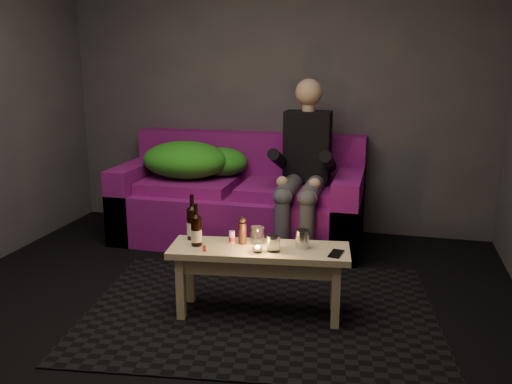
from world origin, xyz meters
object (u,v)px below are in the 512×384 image
at_px(sofa, 241,202).
at_px(person, 304,164).
at_px(coffee_table, 259,260).
at_px(steel_cup, 302,239).
at_px(beer_bottle_b, 196,230).
at_px(beer_bottle_a, 193,223).

distance_m(sofa, person, 0.74).
height_order(coffee_table, steel_cup, steel_cup).
xyz_separation_m(person, beer_bottle_b, (-0.46, -1.33, -0.19)).
xyz_separation_m(person, coffee_table, (-0.07, -1.27, -0.37)).
distance_m(sofa, coffee_table, 1.54).
bearing_deg(coffee_table, sofa, 109.96).
distance_m(person, coffee_table, 1.33).
relative_size(beer_bottle_a, beer_bottle_b, 1.10).
xyz_separation_m(coffee_table, beer_bottle_b, (-0.39, -0.06, 0.18)).
height_order(person, steel_cup, person).
bearing_deg(beer_bottle_b, steel_cup, 9.91).
height_order(coffee_table, beer_bottle_a, beer_bottle_a).
relative_size(person, beer_bottle_b, 5.29).
xyz_separation_m(coffee_table, steel_cup, (0.26, 0.06, 0.14)).
xyz_separation_m(sofa, steel_cup, (0.79, -1.39, 0.18)).
distance_m(beer_bottle_a, steel_cup, 0.72).
bearing_deg(person, steel_cup, -81.05).
xyz_separation_m(beer_bottle_a, steel_cup, (0.72, 0.00, -0.05)).
bearing_deg(sofa, coffee_table, -70.04).
height_order(sofa, person, person).
bearing_deg(coffee_table, steel_cup, 12.31).
distance_m(person, beer_bottle_b, 1.42).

